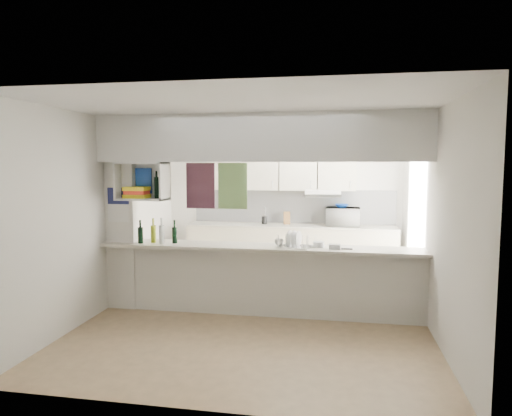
% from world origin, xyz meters
% --- Properties ---
extents(floor, '(4.80, 4.80, 0.00)m').
position_xyz_m(floor, '(0.00, 0.00, 0.00)').
color(floor, '#8D7251').
rests_on(floor, ground).
extents(ceiling, '(4.80, 4.80, 0.00)m').
position_xyz_m(ceiling, '(0.00, 0.00, 2.60)').
color(ceiling, white).
rests_on(ceiling, wall_back).
extents(wall_back, '(4.20, 0.00, 4.20)m').
position_xyz_m(wall_back, '(0.00, 2.40, 1.30)').
color(wall_back, silver).
rests_on(wall_back, floor).
extents(wall_left, '(0.00, 4.80, 4.80)m').
position_xyz_m(wall_left, '(-2.10, 0.00, 1.30)').
color(wall_left, silver).
rests_on(wall_left, floor).
extents(wall_right, '(0.00, 4.80, 4.80)m').
position_xyz_m(wall_right, '(2.10, 0.00, 1.30)').
color(wall_right, silver).
rests_on(wall_right, floor).
extents(servery_partition, '(4.20, 0.50, 2.60)m').
position_xyz_m(servery_partition, '(-0.17, 0.00, 1.66)').
color(servery_partition, silver).
rests_on(servery_partition, floor).
extents(cubby_shelf, '(0.65, 0.35, 0.50)m').
position_xyz_m(cubby_shelf, '(-1.57, -0.06, 1.71)').
color(cubby_shelf, white).
rests_on(cubby_shelf, bulkhead).
extents(kitchen_run, '(3.60, 0.63, 2.24)m').
position_xyz_m(kitchen_run, '(0.16, 2.14, 0.83)').
color(kitchen_run, beige).
rests_on(kitchen_run, floor).
extents(microwave, '(0.57, 0.39, 0.31)m').
position_xyz_m(microwave, '(1.09, 2.13, 1.08)').
color(microwave, white).
rests_on(microwave, bench_top).
extents(bowl, '(0.24, 0.24, 0.06)m').
position_xyz_m(bowl, '(1.07, 2.16, 1.26)').
color(bowl, navy).
rests_on(bowl, microwave).
extents(dish_rack, '(0.48, 0.41, 0.22)m').
position_xyz_m(dish_rack, '(0.49, -0.02, 1.01)').
color(dish_rack, silver).
rests_on(dish_rack, breakfast_bar).
extents(cup, '(0.14, 0.14, 0.09)m').
position_xyz_m(cup, '(0.27, -0.05, 0.98)').
color(cup, white).
rests_on(cup, dish_rack).
extents(wine_bottles, '(0.52, 0.15, 0.35)m').
position_xyz_m(wine_bottles, '(-1.37, -0.06, 1.04)').
color(wine_bottles, black).
rests_on(wine_bottles, breakfast_bar).
extents(plastic_tubs, '(0.49, 0.22, 0.07)m').
position_xyz_m(plastic_tubs, '(0.85, -0.02, 0.95)').
color(plastic_tubs, silver).
rests_on(plastic_tubs, breakfast_bar).
extents(utensil_jar, '(0.10, 0.10, 0.13)m').
position_xyz_m(utensil_jar, '(-0.28, 2.15, 0.99)').
color(utensil_jar, black).
rests_on(utensil_jar, bench_top).
extents(knife_block, '(0.13, 0.11, 0.22)m').
position_xyz_m(knife_block, '(0.12, 2.18, 1.03)').
color(knife_block, brown).
rests_on(knife_block, bench_top).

